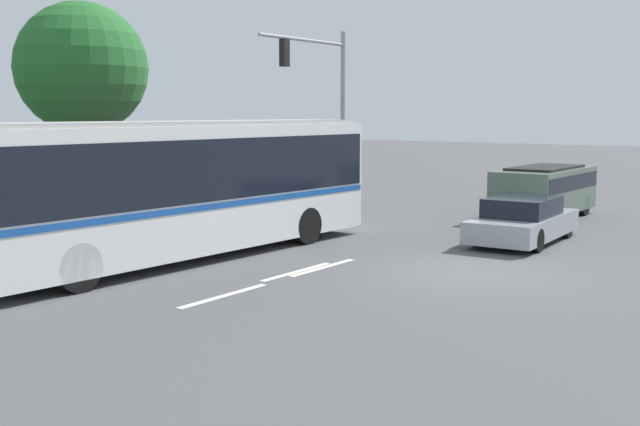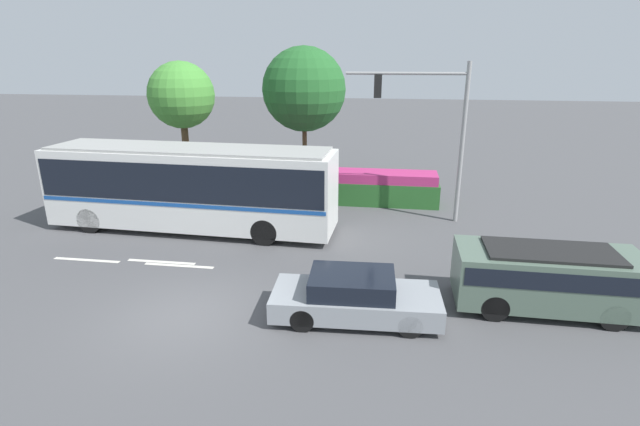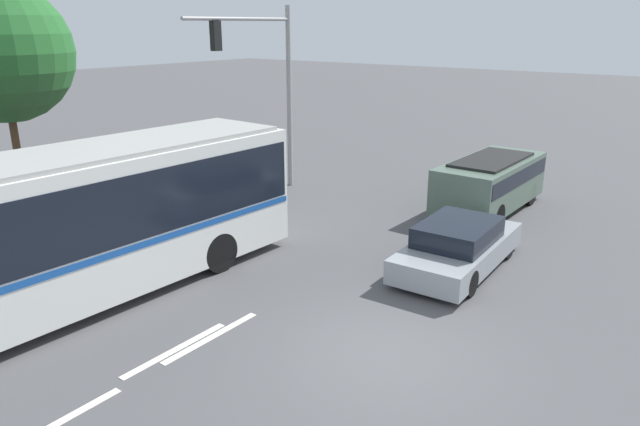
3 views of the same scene
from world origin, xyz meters
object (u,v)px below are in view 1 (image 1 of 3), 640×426
Objects in this scene: sedan_foreground at (523,221)px; traffic_light_pole at (326,94)px; suv_left_lane at (545,188)px; street_tree_centre at (82,68)px; city_bus at (185,181)px.

traffic_light_pole is (2.52, 8.44, 3.61)m from sedan_foreground.
suv_left_lane is at bearing 11.01° from sedan_foreground.
street_tree_centre reaches higher than suv_left_lane.
sedan_foreground is at bearing -74.65° from street_tree_centre.
street_tree_centre reaches higher than city_bus.
street_tree_centre is (3.13, 7.99, 3.10)m from city_bus.
traffic_light_pole is 0.90× the size of street_tree_centre.
traffic_light_pole reaches higher than suv_left_lane.
sedan_foreground is 0.69× the size of traffic_light_pole.
traffic_light_pole is at bearing 70.85° from sedan_foreground.
city_bus is 2.55× the size of sedan_foreground.
street_tree_centre is at bearing 126.04° from suv_left_lane.
suv_left_lane is 8.30m from traffic_light_pole.
traffic_light_pole reaches higher than city_bus.
street_tree_centre is at bearing -40.72° from traffic_light_pole.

